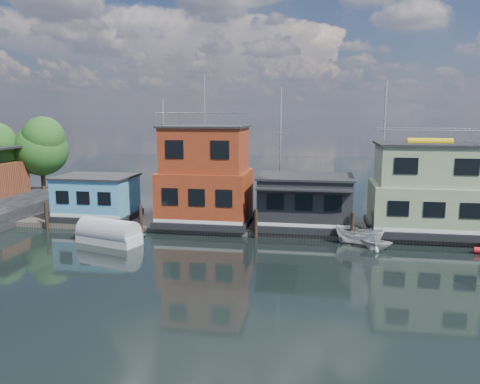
% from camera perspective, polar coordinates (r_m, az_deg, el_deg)
% --- Properties ---
extents(ground, '(160.00, 160.00, 0.00)m').
position_cam_1_polar(ground, '(26.04, 8.04, -11.23)').
color(ground, black).
rests_on(ground, ground).
extents(dock, '(48.00, 5.00, 0.40)m').
position_cam_1_polar(dock, '(37.46, 8.61, -4.47)').
color(dock, '#595147').
rests_on(dock, ground).
extents(houseboat_blue, '(6.40, 4.90, 3.66)m').
position_cam_1_polar(houseboat_blue, '(41.41, -17.07, -0.61)').
color(houseboat_blue, black).
rests_on(houseboat_blue, dock).
extents(houseboat_red, '(7.40, 5.90, 11.86)m').
position_cam_1_polar(houseboat_red, '(37.81, -4.23, 1.77)').
color(houseboat_red, black).
rests_on(houseboat_red, dock).
extents(houseboat_dark, '(7.40, 6.10, 4.06)m').
position_cam_1_polar(houseboat_dark, '(36.98, 7.92, -1.12)').
color(houseboat_dark, black).
rests_on(houseboat_dark, dock).
extents(houseboat_green, '(8.40, 5.90, 7.03)m').
position_cam_1_polar(houseboat_green, '(37.64, 21.78, 0.22)').
color(houseboat_green, black).
rests_on(houseboat_green, dock).
extents(pilings, '(42.28, 0.28, 2.20)m').
position_cam_1_polar(pilings, '(34.53, 8.00, -4.12)').
color(pilings, '#2D2116').
rests_on(pilings, ground).
extents(background_masts, '(36.40, 0.16, 12.00)m').
position_cam_1_polar(background_masts, '(42.72, 15.37, 4.30)').
color(background_masts, silver).
rests_on(background_masts, ground).
extents(tarp_runabout, '(5.01, 3.09, 1.90)m').
position_cam_1_polar(tarp_runabout, '(34.86, -15.70, -4.92)').
color(tarp_runabout, beige).
rests_on(tarp_runabout, ground).
extents(dinghy_teal, '(4.89, 3.84, 0.92)m').
position_cam_1_polar(dinghy_teal, '(35.59, -14.45, -4.98)').
color(dinghy_teal, teal).
rests_on(dinghy_teal, ground).
extents(dinghy_white, '(2.47, 2.24, 1.14)m').
position_cam_1_polar(dinghy_white, '(33.47, 16.27, -5.79)').
color(dinghy_white, silver).
rests_on(dinghy_white, ground).
extents(motorboat, '(3.80, 2.82, 1.38)m').
position_cam_1_polar(motorboat, '(34.15, 14.32, -5.19)').
color(motorboat, white).
rests_on(motorboat, ground).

